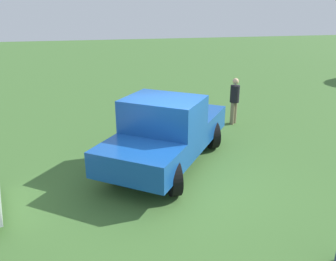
# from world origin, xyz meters

# --- Properties ---
(ground_plane) EXTENTS (80.00, 80.00, 0.00)m
(ground_plane) POSITION_xyz_m (0.00, 0.00, 0.00)
(ground_plane) COLOR #3D662D
(pickup_truck) EXTENTS (4.75, 4.27, 1.83)m
(pickup_truck) POSITION_xyz_m (-0.79, -0.04, 0.95)
(pickup_truck) COLOR black
(pickup_truck) RESTS_ON ground_plane
(person_bystander) EXTENTS (0.45, 0.45, 1.64)m
(person_bystander) POSITION_xyz_m (-3.45, 3.09, 0.92)
(person_bystander) COLOR #7A6B51
(person_bystander) RESTS_ON ground_plane
(traffic_cone) EXTENTS (0.32, 0.32, 0.55)m
(traffic_cone) POSITION_xyz_m (-4.50, 0.77, 0.28)
(traffic_cone) COLOR orange
(traffic_cone) RESTS_ON ground_plane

